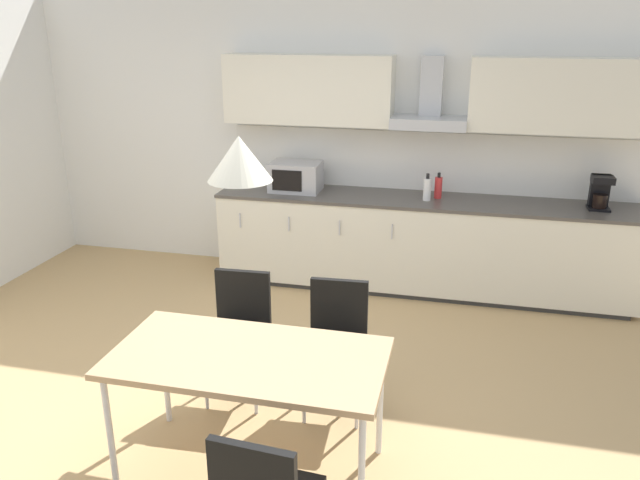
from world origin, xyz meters
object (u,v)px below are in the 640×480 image
(pendant_lamp, at_px, (239,159))
(microwave, at_px, (296,177))
(bottle_white, at_px, (427,189))
(chair_far_left, at_px, (240,322))
(coffee_maker, at_px, (600,192))
(bottle_red, at_px, (438,187))
(dining_table, at_px, (248,363))
(chair_far_right, at_px, (337,333))

(pendant_lamp, bearing_deg, microwave, 100.32)
(bottle_white, relative_size, pendant_lamp, 0.78)
(chair_far_left, bearing_deg, pendant_lamp, -66.00)
(coffee_maker, height_order, bottle_red, coffee_maker)
(microwave, distance_m, bottle_white, 1.26)
(microwave, xyz_separation_m, coffee_maker, (2.75, 0.03, 0.01))
(bottle_red, xyz_separation_m, pendant_lamp, (-0.84, -2.91, 0.83))
(chair_far_left, bearing_deg, bottle_red, 61.25)
(bottle_white, distance_m, dining_table, 2.92)
(coffee_maker, xyz_separation_m, chair_far_right, (-1.89, -2.12, -0.52))
(dining_table, xyz_separation_m, pendant_lamp, (-0.00, 0.00, 1.13))
(microwave, distance_m, pendant_lamp, 3.01)
(bottle_red, distance_m, pendant_lamp, 3.13)
(coffee_maker, relative_size, dining_table, 0.20)
(coffee_maker, bearing_deg, chair_far_right, -131.83)
(coffee_maker, bearing_deg, bottle_white, -177.09)
(coffee_maker, distance_m, chair_far_right, 2.89)
(microwave, height_order, bottle_red, microwave)
(bottle_white, height_order, pendant_lamp, pendant_lamp)
(coffee_maker, xyz_separation_m, pendant_lamp, (-2.23, -2.88, 0.78))
(microwave, height_order, bottle_white, microwave)
(microwave, distance_m, dining_table, 2.92)
(chair_far_right, bearing_deg, bottle_red, 76.75)
(chair_far_left, bearing_deg, dining_table, -66.00)
(coffee_maker, bearing_deg, chair_far_left, -140.47)
(bottle_red, xyz_separation_m, chair_far_right, (-0.50, -2.14, -0.47))
(coffee_maker, height_order, chair_far_left, coffee_maker)
(bottle_red, height_order, bottle_white, bottle_white)
(bottle_white, bearing_deg, microwave, 177.77)
(bottle_red, height_order, chair_far_left, bottle_red)
(microwave, height_order, dining_table, microwave)
(dining_table, bearing_deg, chair_far_right, 66.56)
(coffee_maker, xyz_separation_m, dining_table, (-2.23, -2.88, -0.34))
(coffee_maker, distance_m, pendant_lamp, 3.72)
(coffee_maker, xyz_separation_m, chair_far_left, (-2.57, -2.12, -0.52))
(bottle_red, relative_size, pendant_lamp, 0.75)
(bottle_red, height_order, pendant_lamp, pendant_lamp)
(bottle_red, height_order, chair_far_right, bottle_red)
(chair_far_right, relative_size, chair_far_left, 1.00)
(microwave, relative_size, coffee_maker, 1.60)
(bottle_red, xyz_separation_m, bottle_white, (-0.09, -0.10, 0.00))
(dining_table, xyz_separation_m, chair_far_right, (0.33, 0.76, -0.17))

